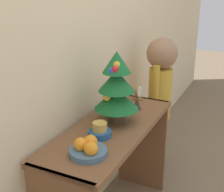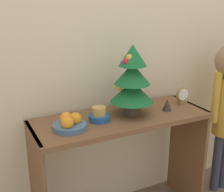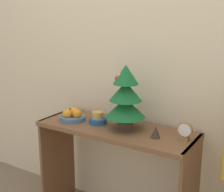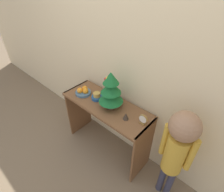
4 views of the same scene
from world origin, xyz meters
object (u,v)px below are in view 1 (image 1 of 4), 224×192
(singing_bowl, at_px, (100,131))
(figurine, at_px, (137,104))
(child_figure, at_px, (160,83))
(mini_tree, at_px, (116,87))
(fruit_bowl, at_px, (88,149))
(desk_clock, at_px, (138,92))

(singing_bowl, relative_size, figurine, 1.66)
(figurine, xyz_separation_m, child_figure, (0.53, 0.01, -0.01))
(mini_tree, height_order, fruit_bowl, mini_tree)
(desk_clock, relative_size, figurine, 1.51)
(singing_bowl, xyz_separation_m, child_figure, (0.97, -0.02, -0.01))
(desk_clock, distance_m, child_figure, 0.37)
(child_figure, bearing_deg, desk_clock, 173.24)
(fruit_bowl, distance_m, figurine, 0.63)
(desk_clock, height_order, figurine, desk_clock)
(singing_bowl, bearing_deg, figurine, -4.59)
(fruit_bowl, height_order, figurine, fruit_bowl)
(singing_bowl, xyz_separation_m, desk_clock, (0.60, 0.02, 0.02))
(desk_clock, xyz_separation_m, figurine, (-0.16, -0.05, -0.02))
(mini_tree, relative_size, fruit_bowl, 2.32)
(fruit_bowl, bearing_deg, figurine, 0.06)
(mini_tree, xyz_separation_m, figurine, (0.23, -0.04, -0.18))
(figurine, bearing_deg, desk_clock, 18.86)
(desk_clock, bearing_deg, fruit_bowl, -175.99)
(fruit_bowl, distance_m, singing_bowl, 0.19)
(singing_bowl, height_order, figurine, singing_bowl)
(fruit_bowl, bearing_deg, mini_tree, 5.61)
(figurine, bearing_deg, singing_bowl, 175.41)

